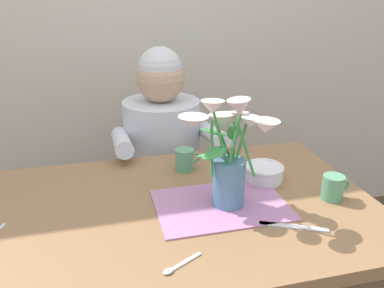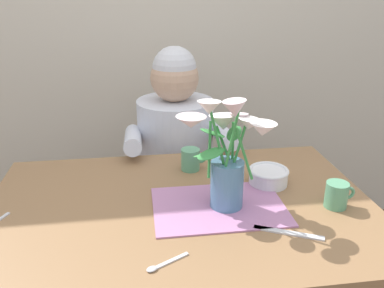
% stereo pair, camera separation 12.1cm
% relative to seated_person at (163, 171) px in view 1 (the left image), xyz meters
% --- Properties ---
extents(wood_panel_backdrop, '(4.00, 0.10, 2.50)m').
position_rel_seated_person_xyz_m(wood_panel_backdrop, '(-0.04, 0.43, 0.69)').
color(wood_panel_backdrop, beige).
rests_on(wood_panel_backdrop, ground_plane).
extents(dining_table, '(1.20, 0.80, 0.74)m').
position_rel_seated_person_xyz_m(dining_table, '(-0.04, -0.62, 0.08)').
color(dining_table, olive).
rests_on(dining_table, ground_plane).
extents(seated_person, '(0.45, 0.47, 1.14)m').
position_rel_seated_person_xyz_m(seated_person, '(0.00, 0.00, 0.00)').
color(seated_person, '#4C4C56').
rests_on(seated_person, ground_plane).
extents(striped_placemat, '(0.40, 0.28, 0.00)m').
position_rel_seated_person_xyz_m(striped_placemat, '(0.07, -0.65, 0.18)').
color(striped_placemat, '#B275A3').
rests_on(striped_placemat, dining_table).
extents(flower_vase, '(0.28, 0.23, 0.36)m').
position_rel_seated_person_xyz_m(flower_vase, '(0.09, -0.65, 0.36)').
color(flower_vase, teal).
rests_on(flower_vase, dining_table).
extents(ceramic_bowl, '(0.14, 0.14, 0.06)m').
position_rel_seated_person_xyz_m(ceramic_bowl, '(0.26, -0.52, 0.21)').
color(ceramic_bowl, white).
rests_on(ceramic_bowl, dining_table).
extents(dinner_knife, '(0.18, 0.10, 0.00)m').
position_rel_seated_person_xyz_m(dinner_knife, '(0.23, -0.81, 0.18)').
color(dinner_knife, silver).
rests_on(dinner_knife, dining_table).
extents(ceramic_mug, '(0.09, 0.07, 0.08)m').
position_rel_seated_person_xyz_m(ceramic_mug, '(0.42, -0.69, 0.22)').
color(ceramic_mug, '#569970').
rests_on(ceramic_mug, dining_table).
extents(coffee_cup, '(0.09, 0.07, 0.08)m').
position_rel_seated_person_xyz_m(coffee_cup, '(0.02, -0.37, 0.22)').
color(coffee_cup, '#569970').
rests_on(coffee_cup, dining_table).
extents(spoon_0, '(0.11, 0.07, 0.01)m').
position_rel_seated_person_xyz_m(spoon_0, '(-0.13, -0.90, 0.18)').
color(spoon_0, silver).
rests_on(spoon_0, dining_table).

